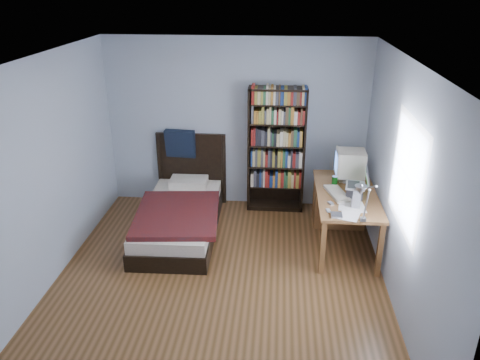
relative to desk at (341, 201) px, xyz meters
The scene contains 14 objects.
room 2.18m from the desk, 137.15° to the right, with size 4.20×4.24×2.50m.
desk is the anchor object (origin of this frame).
crt_monitor 0.56m from the desk, ahead, with size 0.38×0.36×0.43m.
laptop 0.66m from the desk, 78.82° to the right, with size 0.34×0.33×0.37m.
desk_lamp 1.74m from the desk, 91.24° to the right, with size 0.24×0.53×0.63m.
keyboard 0.60m from the desk, 104.31° to the right, with size 0.19×0.49×0.03m, color #B3AA95.
speaker 0.91m from the desk, 86.06° to the right, with size 0.09×0.09×0.19m, color gray.
soda_can 0.45m from the desk, 123.48° to the right, with size 0.07×0.07×0.13m, color #07370D.
mouse 0.35m from the desk, 85.34° to the right, with size 0.06×0.11×0.04m, color silver.
phone_silver 0.84m from the desk, 107.12° to the right, with size 0.04×0.09×0.02m, color silver.
phone_grey 1.04m from the desk, 106.20° to the right, with size 0.04×0.08×0.02m, color gray.
external_drive 1.13m from the desk, 100.29° to the right, with size 0.12×0.12×0.03m, color gray.
bookshelf 1.18m from the desk, 147.86° to the left, with size 0.83×0.30×1.84m.
bed 2.20m from the desk, behind, with size 1.16×2.08×1.16m.
Camera 1 is at (0.62, -4.48, 3.22)m, focal length 35.00 mm.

